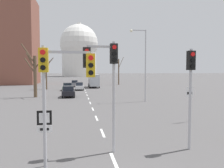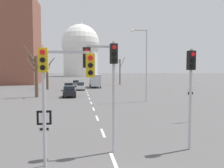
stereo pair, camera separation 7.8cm
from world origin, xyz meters
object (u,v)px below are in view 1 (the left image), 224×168
(sedan_mid_centre, at_px, (68,87))
(sedan_far_left, at_px, (69,91))
(sedan_near_left, at_px, (79,86))
(sedan_near_right, at_px, (75,83))
(delivery_truck, at_px, (94,81))
(street_lamp_right, at_px, (143,58))
(route_sign_post, at_px, (45,128))
(traffic_signal_centre_tall, at_px, (105,69))
(speed_limit_sign, at_px, (189,98))
(traffic_signal_near_left, at_px, (60,76))
(traffic_signal_near_right, at_px, (191,80))

(sedan_mid_centre, height_order, sedan_far_left, sedan_far_left)
(sedan_near_left, height_order, sedan_near_right, sedan_near_right)
(sedan_near_right, xyz_separation_m, delivery_truck, (4.64, -3.65, 0.85))
(sedan_far_left, relative_size, delivery_truck, 0.55)
(sedan_mid_centre, bearing_deg, street_lamp_right, -60.73)
(street_lamp_right, bearing_deg, route_sign_post, -118.30)
(sedan_far_left, bearing_deg, sedan_near_right, 88.30)
(traffic_signal_centre_tall, relative_size, sedan_near_right, 1.26)
(traffic_signal_centre_tall, bearing_deg, sedan_near_left, 91.39)
(sedan_mid_centre, bearing_deg, sedan_near_left, 12.63)
(sedan_near_left, height_order, sedan_mid_centre, sedan_near_left)
(speed_limit_sign, height_order, sedan_near_right, speed_limit_sign)
(street_lamp_right, bearing_deg, delivery_truck, 99.82)
(traffic_signal_centre_tall, xyz_separation_m, street_lamp_right, (7.14, 17.06, 1.55))
(sedan_near_left, xyz_separation_m, sedan_far_left, (-1.77, -12.55, 0.05))
(sedan_near_left, relative_size, sedan_mid_centre, 1.03)
(delivery_truck, bearing_deg, street_lamp_right, -80.18)
(traffic_signal_near_left, height_order, street_lamp_right, street_lamp_right)
(sedan_near_right, distance_m, sedan_mid_centre, 10.89)
(delivery_truck, bearing_deg, route_sign_post, -96.92)
(sedan_near_left, bearing_deg, traffic_signal_centre_tall, -88.61)
(route_sign_post, height_order, sedan_near_right, route_sign_post)
(speed_limit_sign, relative_size, sedan_far_left, 0.71)
(speed_limit_sign, distance_m, sedan_mid_centre, 32.14)
(traffic_signal_near_left, distance_m, sedan_mid_centre, 37.29)
(sedan_near_right, xyz_separation_m, sedan_mid_centre, (-1.34, -10.81, -0.05))
(traffic_signal_near_right, distance_m, street_lamp_right, 17.62)
(delivery_truck, bearing_deg, traffic_signal_near_right, -87.80)
(sedan_far_left, bearing_deg, traffic_signal_near_right, -73.76)
(sedan_near_right, bearing_deg, traffic_signal_centre_tall, -87.58)
(street_lamp_right, distance_m, sedan_mid_centre, 21.92)
(traffic_signal_near_left, relative_size, speed_limit_sign, 1.79)
(route_sign_post, xyz_separation_m, speed_limit_sign, (10.03, 6.56, 0.25))
(speed_limit_sign, xyz_separation_m, sedan_near_right, (-9.32, 41.11, -1.04))
(traffic_signal_near_left, distance_m, traffic_signal_near_right, 6.42)
(traffic_signal_near_right, distance_m, sedan_near_left, 36.94)
(sedan_mid_centre, xyz_separation_m, delivery_truck, (5.98, 7.16, 0.90))
(traffic_signal_near_right, relative_size, delivery_truck, 0.71)
(route_sign_post, relative_size, sedan_far_left, 0.61)
(speed_limit_sign, bearing_deg, sedan_far_left, 118.66)
(traffic_signal_near_right, height_order, street_lamp_right, street_lamp_right)
(sedan_near_left, relative_size, sedan_far_left, 1.17)
(sedan_near_left, distance_m, delivery_truck, 7.56)
(traffic_signal_near_left, xyz_separation_m, sedan_far_left, (-0.67, 25.14, -2.93))
(traffic_signal_near_left, height_order, sedan_mid_centre, traffic_signal_near_left)
(traffic_signal_near_left, bearing_deg, street_lamp_right, 63.76)
(speed_limit_sign, bearing_deg, sedan_near_left, 104.95)
(traffic_signal_near_right, relative_size, speed_limit_sign, 1.83)
(sedan_near_left, xyz_separation_m, sedan_mid_centre, (-2.43, -0.55, -0.02))
(traffic_signal_centre_tall, height_order, sedan_far_left, traffic_signal_centre_tall)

